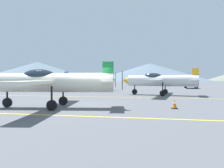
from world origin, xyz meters
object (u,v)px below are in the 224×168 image
(car_sedan, at_px, (191,84))
(airplane_near, at_px, (49,82))
(airplane_far, at_px, (89,80))
(airplane_mid, at_px, (159,80))
(traffic_cone_front, at_px, (174,104))

(car_sedan, bearing_deg, airplane_near, -115.58)
(airplane_far, bearing_deg, airplane_near, -80.75)
(airplane_near, distance_m, airplane_mid, 13.38)
(airplane_near, bearing_deg, airplane_mid, 57.86)
(traffic_cone_front, bearing_deg, airplane_near, -173.10)
(airplane_far, bearing_deg, car_sedan, 27.35)
(airplane_near, relative_size, traffic_cone_front, 16.29)
(airplane_near, bearing_deg, car_sedan, 64.42)
(airplane_far, distance_m, traffic_cone_front, 21.38)
(airplane_near, height_order, airplane_far, same)
(airplane_mid, xyz_separation_m, airplane_far, (-10.27, 8.00, 0.00))
(airplane_mid, height_order, airplane_far, same)
(airplane_near, xyz_separation_m, airplane_far, (-3.15, 19.33, 0.00))
(airplane_far, relative_size, car_sedan, 2.16)
(airplane_mid, distance_m, traffic_cone_front, 10.50)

